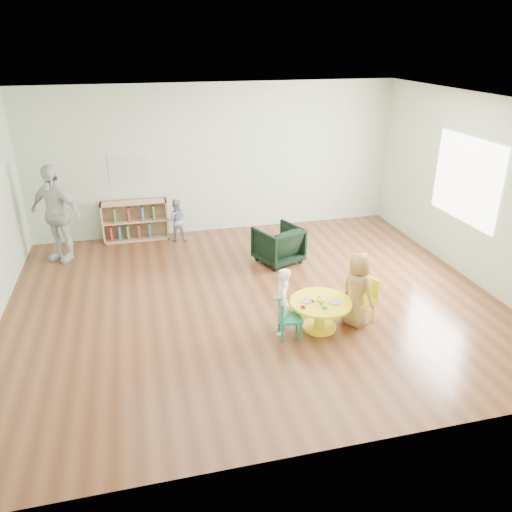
# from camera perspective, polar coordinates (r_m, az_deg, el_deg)

# --- Properties ---
(room) EXTENTS (7.10, 7.00, 2.80)m
(room) POSITION_cam_1_polar(r_m,az_deg,el_deg) (6.66, -0.22, 9.44)
(room) COLOR #5A311C
(room) RESTS_ON ground
(activity_table) EXTENTS (0.81, 0.81, 0.45)m
(activity_table) POSITION_cam_1_polar(r_m,az_deg,el_deg) (6.60, 7.37, -6.10)
(activity_table) COLOR yellow
(activity_table) RESTS_ON ground
(kid_chair_left) EXTENTS (0.32, 0.32, 0.54)m
(kid_chair_left) POSITION_cam_1_polar(r_m,az_deg,el_deg) (6.37, 3.55, -6.99)
(kid_chair_left) COLOR #167A5E
(kid_chair_left) RESTS_ON ground
(kid_chair_right) EXTENTS (0.44, 0.44, 0.62)m
(kid_chair_right) POSITION_cam_1_polar(r_m,az_deg,el_deg) (6.87, 12.11, -4.67)
(kid_chair_right) COLOR yellow
(kid_chair_right) RESTS_ON ground
(bookshelf) EXTENTS (1.20, 0.30, 0.75)m
(bookshelf) POSITION_cam_1_polar(r_m,az_deg,el_deg) (9.67, -13.72, 3.95)
(bookshelf) COLOR tan
(bookshelf) RESTS_ON ground
(alphabet_poster) EXTENTS (0.74, 0.01, 0.54)m
(alphabet_poster) POSITION_cam_1_polar(r_m,az_deg,el_deg) (9.51, -14.23, 9.78)
(alphabet_poster) COLOR white
(alphabet_poster) RESTS_ON ground
(armchair) EXTENTS (0.89, 0.90, 0.64)m
(armchair) POSITION_cam_1_polar(r_m,az_deg,el_deg) (8.44, 2.57, 1.32)
(armchair) COLOR black
(armchair) RESTS_ON ground
(child_left) EXTENTS (0.30, 0.38, 0.90)m
(child_left) POSITION_cam_1_polar(r_m,az_deg,el_deg) (6.39, 2.99, -5.21)
(child_left) COLOR white
(child_left) RESTS_ON ground
(child_right) EXTENTS (0.48, 0.58, 1.03)m
(child_right) POSITION_cam_1_polar(r_m,az_deg,el_deg) (6.66, 11.48, -3.80)
(child_right) COLOR yellow
(child_right) RESTS_ON ground
(toddler) EXTENTS (0.41, 0.33, 0.81)m
(toddler) POSITION_cam_1_polar(r_m,az_deg,el_deg) (9.43, -9.10, 4.08)
(toddler) COLOR #1B2445
(toddler) RESTS_ON ground
(adult_caretaker) EXTENTS (1.04, 0.88, 1.67)m
(adult_caretaker) POSITION_cam_1_polar(r_m,az_deg,el_deg) (9.01, -21.93, 4.56)
(adult_caretaker) COLOR silver
(adult_caretaker) RESTS_ON ground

